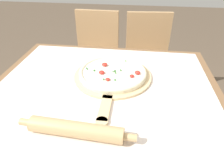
{
  "coord_description": "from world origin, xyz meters",
  "views": [
    {
      "loc": [
        0.14,
        -0.77,
        1.3
      ],
      "look_at": [
        0.03,
        0.08,
        0.77
      ],
      "focal_mm": 32.0,
      "sensor_mm": 36.0,
      "label": 1
    }
  ],
  "objects_px": {
    "chair_left": "(96,54)",
    "chair_right": "(147,57)",
    "pizza_peel": "(112,77)",
    "rolling_pin": "(76,129)",
    "pizza": "(113,72)"
  },
  "relations": [
    {
      "from": "pizza_peel",
      "to": "chair_left",
      "type": "distance_m",
      "value": 0.82
    },
    {
      "from": "chair_right",
      "to": "pizza_peel",
      "type": "bearing_deg",
      "value": -111.45
    },
    {
      "from": "chair_left",
      "to": "chair_right",
      "type": "distance_m",
      "value": 0.46
    },
    {
      "from": "rolling_pin",
      "to": "chair_left",
      "type": "distance_m",
      "value": 1.18
    },
    {
      "from": "pizza",
      "to": "chair_left",
      "type": "distance_m",
      "value": 0.81
    },
    {
      "from": "pizza_peel",
      "to": "chair_right",
      "type": "height_order",
      "value": "chair_right"
    },
    {
      "from": "rolling_pin",
      "to": "chair_left",
      "type": "bearing_deg",
      "value": 98.35
    },
    {
      "from": "pizza_peel",
      "to": "rolling_pin",
      "type": "xyz_separation_m",
      "value": [
        -0.08,
        -0.39,
        0.02
      ]
    },
    {
      "from": "pizza_peel",
      "to": "rolling_pin",
      "type": "height_order",
      "value": "rolling_pin"
    },
    {
      "from": "pizza",
      "to": "rolling_pin",
      "type": "height_order",
      "value": "rolling_pin"
    },
    {
      "from": "chair_left",
      "to": "pizza",
      "type": "bearing_deg",
      "value": -69.38
    },
    {
      "from": "pizza_peel",
      "to": "chair_left",
      "type": "bearing_deg",
      "value": 108.28
    },
    {
      "from": "pizza",
      "to": "rolling_pin",
      "type": "relative_size",
      "value": 0.81
    },
    {
      "from": "chair_right",
      "to": "pizza",
      "type": "bearing_deg",
      "value": -111.77
    },
    {
      "from": "pizza",
      "to": "chair_right",
      "type": "xyz_separation_m",
      "value": [
        0.22,
        0.73,
        -0.26
      ]
    }
  ]
}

